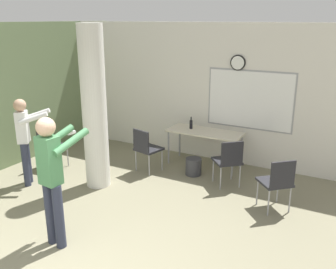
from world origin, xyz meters
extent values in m
cube|color=silver|center=(0.00, 5.06, 1.40)|extent=(8.00, 0.12, 2.80)
cylinder|color=black|center=(0.43, 4.99, 2.05)|extent=(0.30, 0.03, 0.30)
cylinder|color=white|center=(0.43, 4.97, 2.05)|extent=(0.26, 0.01, 0.25)
cube|color=#99999E|center=(0.71, 5.00, 1.35)|extent=(1.71, 0.01, 1.16)
cube|color=white|center=(0.71, 4.99, 1.35)|extent=(1.65, 0.02, 1.10)
cylinder|color=silver|center=(-1.33, 2.80, 1.40)|extent=(0.42, 0.42, 2.80)
cube|color=beige|center=(-0.03, 4.56, 0.71)|extent=(1.49, 0.62, 0.03)
cylinder|color=gray|center=(-0.72, 4.31, 0.35)|extent=(0.04, 0.04, 0.69)
cylinder|color=gray|center=(0.65, 4.31, 0.35)|extent=(0.04, 0.04, 0.69)
cylinder|color=gray|center=(-0.72, 4.81, 0.35)|extent=(0.04, 0.04, 0.69)
cylinder|color=gray|center=(0.65, 4.81, 0.35)|extent=(0.04, 0.04, 0.69)
cylinder|color=black|center=(-0.36, 4.60, 0.81)|extent=(0.06, 0.06, 0.17)
cylinder|color=black|center=(-0.36, 4.60, 0.93)|extent=(0.03, 0.03, 0.07)
cylinder|color=#38383D|center=(-0.02, 4.02, 0.16)|extent=(0.30, 0.30, 0.33)
cube|color=#232328|center=(-2.59, 3.00, 0.45)|extent=(0.48, 0.48, 0.04)
cube|color=#232328|center=(-2.79, 2.98, 0.67)|extent=(0.07, 0.40, 0.40)
cylinder|color=#99999E|center=(-2.39, 2.84, 0.21)|extent=(0.02, 0.02, 0.43)
cylinder|color=#99999E|center=(-2.43, 3.20, 0.21)|extent=(0.02, 0.02, 0.43)
cylinder|color=#99999E|center=(-2.75, 2.81, 0.21)|extent=(0.02, 0.02, 0.43)
cylinder|color=#99999E|center=(-2.79, 3.17, 0.21)|extent=(0.02, 0.02, 0.43)
cube|color=#232328|center=(1.64, 3.40, 0.45)|extent=(0.62, 0.62, 0.04)
cube|color=#232328|center=(1.78, 3.25, 0.67)|extent=(0.31, 0.29, 0.40)
cylinder|color=#99999E|center=(1.65, 3.66, 0.21)|extent=(0.02, 0.02, 0.43)
cylinder|color=#99999E|center=(1.39, 3.41, 0.21)|extent=(0.02, 0.02, 0.43)
cylinder|color=#99999E|center=(1.89, 3.39, 0.21)|extent=(0.02, 0.02, 0.43)
cylinder|color=#99999E|center=(1.63, 3.15, 0.21)|extent=(0.02, 0.02, 0.43)
cube|color=#232328|center=(0.68, 3.90, 0.45)|extent=(0.62, 0.62, 0.04)
cube|color=#232328|center=(0.82, 3.75, 0.67)|extent=(0.31, 0.29, 0.40)
cylinder|color=#99999E|center=(0.69, 4.16, 0.21)|extent=(0.02, 0.02, 0.43)
cylinder|color=#99999E|center=(0.43, 3.91, 0.21)|extent=(0.02, 0.02, 0.43)
cylinder|color=#99999E|center=(0.94, 3.89, 0.21)|extent=(0.02, 0.02, 0.43)
cylinder|color=#99999E|center=(0.67, 3.65, 0.21)|extent=(0.02, 0.02, 0.43)
cube|color=#232328|center=(-0.86, 3.78, 0.45)|extent=(0.53, 0.53, 0.04)
cube|color=#232328|center=(-0.91, 3.58, 0.67)|extent=(0.39, 0.12, 0.40)
cylinder|color=#99999E|center=(-0.65, 3.91, 0.21)|extent=(0.02, 0.02, 0.43)
cylinder|color=#99999E|center=(-1.00, 4.00, 0.21)|extent=(0.02, 0.02, 0.43)
cylinder|color=#99999E|center=(-0.73, 3.56, 0.21)|extent=(0.02, 0.02, 0.43)
cylinder|color=#99999E|center=(-1.08, 3.64, 0.21)|extent=(0.02, 0.02, 0.43)
cylinder|color=#2D3347|center=(-2.41, 2.15, 0.39)|extent=(0.12, 0.12, 0.79)
cylinder|color=#2D3347|center=(-2.51, 2.28, 0.39)|extent=(0.12, 0.12, 0.79)
cube|color=white|center=(-2.46, 2.22, 1.07)|extent=(0.28, 0.29, 0.56)
sphere|color=tan|center=(-2.46, 2.22, 1.45)|extent=(0.21, 0.21, 0.21)
cylinder|color=white|center=(-2.20, 2.25, 1.25)|extent=(0.45, 0.36, 0.22)
cylinder|color=white|center=(-2.35, 2.45, 1.25)|extent=(0.45, 0.36, 0.22)
cylinder|color=#2D3347|center=(-0.54, 1.04, 0.44)|extent=(0.13, 0.13, 0.88)
cylinder|color=#2D3347|center=(-0.71, 1.06, 0.44)|extent=(0.13, 0.13, 0.88)
cube|color=#4C8C59|center=(-0.62, 1.05, 1.19)|extent=(0.28, 0.23, 0.62)
sphere|color=#D8AD8C|center=(-0.62, 1.05, 1.62)|extent=(0.24, 0.24, 0.24)
cylinder|color=#4C8C59|center=(-0.46, 1.28, 1.39)|extent=(0.15, 0.56, 0.25)
cylinder|color=#4C8C59|center=(-0.74, 1.31, 1.39)|extent=(0.15, 0.56, 0.25)
cube|color=white|center=(-0.71, 1.56, 1.40)|extent=(0.05, 0.13, 0.04)
camera|label=1|loc=(2.73, -2.02, 2.87)|focal=40.00mm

